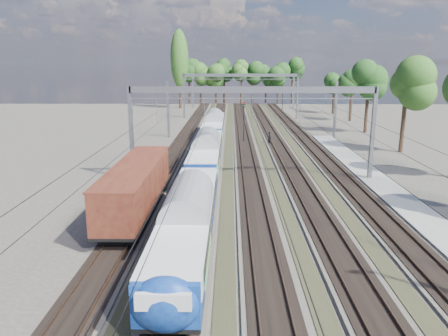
{
  "coord_description": "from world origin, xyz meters",
  "views": [
    {
      "loc": [
        -2.01,
        -11.19,
        11.18
      ],
      "look_at": [
        -2.53,
        23.36,
        2.8
      ],
      "focal_mm": 35.0,
      "sensor_mm": 36.0,
      "label": 1
    }
  ],
  "objects_px": {
    "signal_far": "(283,96)",
    "emu_train": "(206,149)",
    "worker": "(270,138)",
    "freight_boxcar": "(136,186)",
    "signal_near": "(244,117)"
  },
  "relations": [
    {
      "from": "signal_near",
      "to": "freight_boxcar",
      "type": "bearing_deg",
      "value": -110.71
    },
    {
      "from": "emu_train",
      "to": "signal_near",
      "type": "distance_m",
      "value": 17.9
    },
    {
      "from": "emu_train",
      "to": "freight_boxcar",
      "type": "distance_m",
      "value": 13.99
    },
    {
      "from": "freight_boxcar",
      "to": "signal_near",
      "type": "distance_m",
      "value": 31.85
    },
    {
      "from": "freight_boxcar",
      "to": "worker",
      "type": "height_order",
      "value": "freight_boxcar"
    },
    {
      "from": "freight_boxcar",
      "to": "emu_train",
      "type": "bearing_deg",
      "value": 71.22
    },
    {
      "from": "freight_boxcar",
      "to": "worker",
      "type": "xyz_separation_m",
      "value": [
        12.46,
        29.04,
        -1.35
      ]
    },
    {
      "from": "signal_far",
      "to": "emu_train",
      "type": "bearing_deg",
      "value": -103.94
    },
    {
      "from": "freight_boxcar",
      "to": "worker",
      "type": "bearing_deg",
      "value": 66.77
    },
    {
      "from": "emu_train",
      "to": "signal_near",
      "type": "relative_size",
      "value": 10.43
    },
    {
      "from": "worker",
      "to": "signal_far",
      "type": "height_order",
      "value": "signal_far"
    },
    {
      "from": "emu_train",
      "to": "signal_far",
      "type": "distance_m",
      "value": 59.58
    },
    {
      "from": "emu_train",
      "to": "signal_far",
      "type": "relative_size",
      "value": 10.46
    },
    {
      "from": "worker",
      "to": "signal_near",
      "type": "bearing_deg",
      "value": 59.43
    },
    {
      "from": "freight_boxcar",
      "to": "signal_near",
      "type": "relative_size",
      "value": 2.51
    }
  ]
}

